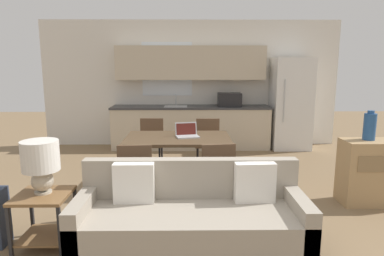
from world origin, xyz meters
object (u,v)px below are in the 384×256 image
object	(u,v)px
vase	(370,126)
dining_chair_near_left	(136,172)
laptop	(187,133)
dining_chair_far_right	(208,141)
side_table	(44,211)
table_lamp	(41,161)
couch	(191,215)
refrigerator	(291,104)
dining_chair_far_left	(151,141)
dining_table	(178,141)
credenza	(377,172)
dining_chair_near_right	(216,171)

from	to	relation	value
vase	dining_chair_near_left	size ratio (longest dim) A/B	0.44
laptop	dining_chair_far_right	bearing A→B (deg)	53.81
side_table	dining_chair_near_left	bearing A→B (deg)	47.38
side_table	table_lamp	size ratio (longest dim) A/B	1.06
couch	vase	xyz separation A→B (m)	(2.26, 1.09, 0.67)
refrigerator	dining_chair_far_left	xyz separation A→B (m)	(-2.80, -1.45, -0.46)
dining_table	credenza	bearing A→B (deg)	-14.74
vase	dining_chair_near_left	bearing A→B (deg)	-175.26
vase	dining_chair_far_right	xyz separation A→B (m)	(-1.95, 1.45, -0.51)
couch	dining_chair_far_left	size ratio (longest dim) A/B	2.54
dining_chair_far_right	table_lamp	bearing A→B (deg)	-122.19
table_lamp	credenza	distance (m)	3.98
dining_table	side_table	size ratio (longest dim) A/B	2.76
table_lamp	dining_chair_near_left	size ratio (longest dim) A/B	0.60
laptop	table_lamp	bearing A→B (deg)	-140.87
dining_chair_near_right	dining_chair_far_left	xyz separation A→B (m)	(-0.97, 1.71, 0.00)
couch	vase	size ratio (longest dim) A/B	5.84
dining_chair_far_right	laptop	xyz separation A→B (m)	(-0.35, -0.78, 0.29)
couch	dining_table	bearing A→B (deg)	95.83
dining_chair_near_left	dining_chair_far_right	bearing A→B (deg)	-122.98
laptop	side_table	bearing A→B (deg)	-140.19
dining_table	vase	world-z (taller)	vase
dining_table	dining_chair_near_right	bearing A→B (deg)	-59.90
refrigerator	table_lamp	distance (m)	5.35
dining_table	laptop	distance (m)	0.18
side_table	table_lamp	world-z (taller)	table_lamp
table_lamp	dining_chair_near_left	distance (m)	1.18
refrigerator	dining_chair_far_right	bearing A→B (deg)	-140.89
vase	couch	bearing A→B (deg)	-154.35
dining_chair_near_left	dining_chair_near_right	xyz separation A→B (m)	(0.97, 0.03, 0.00)
refrigerator	table_lamp	xyz separation A→B (m)	(-3.57, -3.98, -0.09)
dining_chair_far_left	dining_chair_far_right	world-z (taller)	same
dining_table	dining_chair_near_left	world-z (taller)	dining_chair_near_left
dining_chair_near_right	dining_table	bearing A→B (deg)	-67.21
dining_chair_near_left	laptop	xyz separation A→B (m)	(0.61, 0.91, 0.29)
vase	dining_chair_near_left	distance (m)	2.97
table_lamp	dining_chair_far_left	size ratio (longest dim) A/B	0.60
couch	dining_chair_far_left	bearing A→B (deg)	104.26
dining_table	dining_chair_far_left	distance (m)	1.00
dining_chair_far_left	dining_chair_far_right	xyz separation A→B (m)	(0.97, -0.04, 0.00)
dining_chair_far_right	credenza	bearing A→B (deg)	-32.84
side_table	dining_chair_near_right	world-z (taller)	dining_chair_near_right
refrigerator	credenza	size ratio (longest dim) A/B	2.09
refrigerator	dining_chair_far_right	xyz separation A→B (m)	(-1.83, -1.49, -0.46)
table_lamp	vase	bearing A→B (deg)	15.80
dining_table	side_table	xyz separation A→B (m)	(-1.25, -1.71, -0.31)
table_lamp	dining_chair_near_right	bearing A→B (deg)	25.48
table_lamp	refrigerator	bearing A→B (deg)	48.11
vase	laptop	xyz separation A→B (m)	(-2.30, 0.67, -0.22)
dining_table	table_lamp	size ratio (longest dim) A/B	2.92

